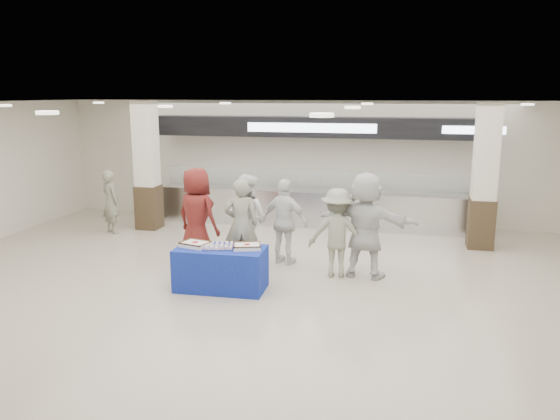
% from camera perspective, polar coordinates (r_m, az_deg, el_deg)
% --- Properties ---
extents(ground, '(14.00, 14.00, 0.00)m').
position_cam_1_polar(ground, '(9.22, -2.41, -9.39)').
color(ground, '#BCB3A0').
rests_on(ground, ground).
extents(serving_line, '(8.70, 0.85, 2.80)m').
position_cam_1_polar(serving_line, '(14.03, 3.42, 2.97)').
color(serving_line, silver).
rests_on(serving_line, ground).
extents(column_left, '(0.55, 0.55, 3.20)m').
position_cam_1_polar(column_left, '(14.09, -13.72, 4.21)').
color(column_left, '#332517').
rests_on(column_left, ground).
extents(column_right, '(0.55, 0.55, 3.20)m').
position_cam_1_polar(column_right, '(12.71, 20.57, 2.97)').
color(column_right, '#332517').
rests_on(column_right, ground).
extents(display_table, '(1.57, 0.83, 0.75)m').
position_cam_1_polar(display_table, '(9.64, -6.19, -6.11)').
color(display_table, '#162C99').
rests_on(display_table, ground).
extents(sheet_cake_left, '(0.55, 0.47, 0.10)m').
position_cam_1_polar(sheet_cake_left, '(9.67, -8.85, -3.51)').
color(sheet_cake_left, white).
rests_on(sheet_cake_left, display_table).
extents(sheet_cake_right, '(0.55, 0.48, 0.10)m').
position_cam_1_polar(sheet_cake_right, '(9.44, -3.46, -3.77)').
color(sheet_cake_right, white).
rests_on(sheet_cake_right, display_table).
extents(cupcake_tray, '(0.49, 0.41, 0.07)m').
position_cam_1_polar(cupcake_tray, '(9.52, -6.37, -3.77)').
color(cupcake_tray, '#A9A8AD').
rests_on(cupcake_tray, display_table).
extents(civilian_maroon, '(1.12, 0.93, 1.95)m').
position_cam_1_polar(civilian_maroon, '(10.99, -8.67, -0.65)').
color(civilian_maroon, maroon).
rests_on(civilian_maroon, ground).
extents(soldier_a, '(0.75, 0.59, 1.79)m').
position_cam_1_polar(soldier_a, '(10.58, -4.09, -1.50)').
color(soldier_a, slate).
rests_on(soldier_a, ground).
extents(chef_tall, '(1.08, 0.98, 1.82)m').
position_cam_1_polar(chef_tall, '(10.97, -3.50, -0.92)').
color(chef_tall, white).
rests_on(chef_tall, ground).
extents(chef_short, '(1.09, 0.71, 1.73)m').
position_cam_1_polar(chef_short, '(10.88, 0.53, -1.25)').
color(chef_short, white).
rests_on(chef_short, ground).
extents(soldier_b, '(1.13, 0.70, 1.67)m').
position_cam_1_polar(soldier_b, '(10.19, 5.99, -2.40)').
color(soldier_b, slate).
rests_on(soldier_b, ground).
extents(civilian_white, '(1.92, 0.88, 1.99)m').
position_cam_1_polar(civilian_white, '(10.19, 8.95, -1.57)').
color(civilian_white, silver).
rests_on(civilian_white, ground).
extents(soldier_bg, '(0.68, 0.61, 1.55)m').
position_cam_1_polar(soldier_bg, '(13.98, -17.28, 0.83)').
color(soldier_bg, slate).
rests_on(soldier_bg, ground).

